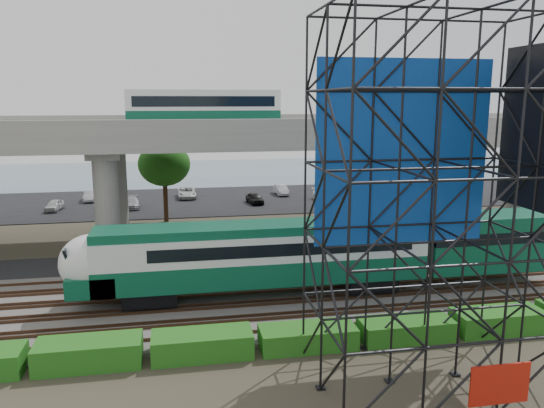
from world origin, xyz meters
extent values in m
plane|color=#474233|center=(0.00, 0.00, 0.00)|extent=(140.00, 140.00, 0.00)
cube|color=slate|center=(0.00, 2.00, 0.10)|extent=(90.00, 12.00, 0.20)
cube|color=black|center=(0.00, 10.50, 0.04)|extent=(90.00, 5.00, 0.08)
cube|color=black|center=(0.00, 34.00, 0.04)|extent=(90.00, 18.00, 0.08)
cube|color=#3F5C68|center=(0.00, 56.00, 0.01)|extent=(140.00, 40.00, 0.03)
cube|color=#472D1E|center=(0.00, -2.72, 0.28)|extent=(90.00, 0.08, 0.16)
cube|color=#472D1E|center=(0.00, -1.28, 0.28)|extent=(90.00, 0.08, 0.16)
cube|color=#472D1E|center=(0.00, -0.72, 0.28)|extent=(90.00, 0.08, 0.16)
cube|color=#472D1E|center=(0.00, 0.72, 0.28)|extent=(90.00, 0.08, 0.16)
cube|color=#472D1E|center=(0.00, 1.28, 0.28)|extent=(90.00, 0.08, 0.16)
cube|color=#472D1E|center=(0.00, 2.72, 0.28)|extent=(90.00, 0.08, 0.16)
cube|color=#472D1E|center=(0.00, 3.28, 0.28)|extent=(90.00, 0.08, 0.16)
cube|color=#472D1E|center=(0.00, 4.72, 0.28)|extent=(90.00, 0.08, 0.16)
cube|color=#472D1E|center=(0.00, 5.28, 0.28)|extent=(90.00, 0.08, 0.16)
cube|color=#472D1E|center=(0.00, 6.72, 0.28)|extent=(90.00, 0.08, 0.16)
cube|color=black|center=(-6.60, 2.00, 0.81)|extent=(3.00, 2.20, 0.90)
cube|color=black|center=(6.40, 2.00, 0.81)|extent=(3.00, 2.20, 0.90)
cube|color=#0A4A31|center=(-0.10, 2.00, 1.96)|extent=(19.00, 3.00, 1.40)
cube|color=silver|center=(-0.10, 2.00, 3.41)|extent=(19.00, 3.00, 1.50)
cube|color=#0A4A31|center=(-0.10, 2.00, 4.41)|extent=(19.00, 2.60, 0.50)
cube|color=black|center=(0.90, 2.00, 3.46)|extent=(15.00, 3.06, 0.70)
ellipsoid|color=silver|center=(-9.60, 2.00, 2.86)|extent=(3.60, 3.00, 3.20)
cube|color=#0A4A31|center=(-9.60, 2.00, 1.81)|extent=(2.60, 3.00, 1.10)
cube|color=black|center=(-10.70, 2.00, 3.36)|extent=(0.48, 2.00, 1.09)
cube|color=#0A4A31|center=(13.90, 2.00, 2.96)|extent=(8.00, 3.00, 3.40)
cube|color=#9E9B93|center=(0.00, 16.00, 8.60)|extent=(80.00, 12.00, 1.20)
cube|color=#9E9B93|center=(0.00, 10.25, 9.75)|extent=(80.00, 0.50, 1.10)
cube|color=#9E9B93|center=(0.00, 21.75, 9.75)|extent=(80.00, 0.50, 1.10)
cylinder|color=#9E9B93|center=(-10.00, 12.50, 4.00)|extent=(1.80, 1.80, 8.00)
cylinder|color=#9E9B93|center=(-10.00, 19.50, 4.00)|extent=(1.80, 1.80, 8.00)
cube|color=#9E9B93|center=(-10.00, 16.00, 7.70)|extent=(2.40, 9.00, 0.60)
cylinder|color=#9E9B93|center=(10.00, 12.50, 4.00)|extent=(1.80, 1.80, 8.00)
cylinder|color=#9E9B93|center=(10.00, 19.50, 4.00)|extent=(1.80, 1.80, 8.00)
cube|color=#9E9B93|center=(10.00, 16.00, 7.70)|extent=(2.40, 9.00, 0.60)
cylinder|color=#9E9B93|center=(28.00, 19.50, 4.00)|extent=(1.80, 1.80, 8.00)
cube|color=#9E9B93|center=(28.00, 16.00, 7.70)|extent=(2.40, 9.00, 0.60)
cube|color=black|center=(-2.55, 16.00, 9.55)|extent=(12.00, 2.50, 0.70)
cube|color=#0A4A31|center=(-2.55, 16.00, 10.35)|extent=(12.00, 2.50, 0.90)
cube|color=silver|center=(-2.55, 16.00, 11.45)|extent=(12.00, 2.50, 1.30)
cube|color=black|center=(-2.55, 16.00, 11.50)|extent=(11.00, 2.56, 0.80)
cube|color=silver|center=(-2.55, 16.00, 12.25)|extent=(12.00, 2.40, 0.30)
cube|color=#0E3F9B|center=(5.11, -4.95, 9.30)|extent=(8.10, 0.08, 8.25)
cube|color=black|center=(9.66, -8.00, 10.50)|extent=(0.06, 5.40, 6.75)
cube|color=#B21A0C|center=(6.61, -11.05, 1.30)|extent=(2.40, 0.08, 1.60)
cube|color=black|center=(5.11, -8.00, 0.04)|extent=(9.36, 6.36, 0.08)
cube|color=#145814|center=(-9.00, -4.30, 0.60)|extent=(4.60, 1.80, 1.20)
cube|color=#145814|center=(-4.00, -4.30, 0.58)|extent=(4.60, 1.80, 1.15)
cube|color=#145814|center=(1.00, -4.30, 0.52)|extent=(4.60, 1.80, 1.03)
cube|color=#145814|center=(6.00, -4.30, 0.51)|extent=(4.60, 1.80, 1.01)
cube|color=#145814|center=(11.00, -4.30, 0.56)|extent=(4.60, 1.80, 1.12)
cylinder|color=#382314|center=(14.00, 12.50, 2.40)|extent=(0.44, 0.44, 4.80)
ellipsoid|color=#145814|center=(14.00, 12.50, 5.60)|extent=(4.94, 4.94, 4.18)
cylinder|color=#382314|center=(-6.00, 24.00, 2.40)|extent=(0.44, 0.44, 4.80)
ellipsoid|color=#145814|center=(-6.00, 24.00, 5.60)|extent=(4.94, 4.94, 4.18)
imported|color=black|center=(-8.93, 9.74, 0.80)|extent=(5.59, 3.57, 1.43)
imported|color=#BABABA|center=(-17.73, 31.00, 0.65)|extent=(1.67, 3.44, 1.13)
imported|color=#ADAEB5|center=(-14.80, 36.00, 0.68)|extent=(1.40, 3.71, 1.21)
imported|color=#9B9CA2|center=(-9.75, 31.00, 0.64)|extent=(1.95, 4.02, 1.13)
imported|color=silver|center=(-3.75, 36.00, 0.70)|extent=(2.15, 4.53, 1.25)
imported|color=black|center=(3.72, 31.00, 0.68)|extent=(1.92, 3.67, 1.19)
imported|color=#A7A8AE|center=(7.78, 36.00, 0.69)|extent=(1.44, 3.75, 1.22)
imported|color=white|center=(12.00, 31.00, 0.73)|extent=(2.49, 4.72, 1.30)
imported|color=#A4A6AC|center=(18.07, 36.00, 0.73)|extent=(3.20, 5.04, 1.30)
camera|label=1|loc=(-4.91, -27.18, 11.67)|focal=35.00mm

